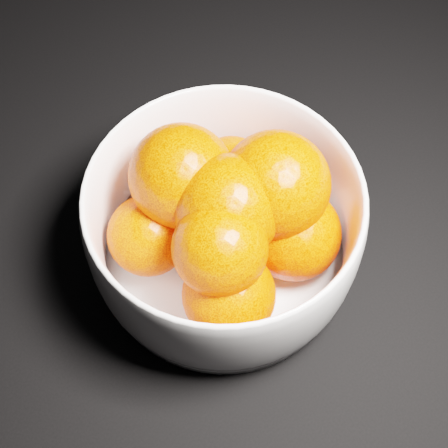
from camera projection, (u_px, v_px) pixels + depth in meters
ground at (275, 4)px, 0.76m from camera, size 3.00×3.00×0.00m
bowl at (224, 227)px, 0.53m from camera, size 0.23×0.23×0.11m
orange_pile at (230, 215)px, 0.51m from camera, size 0.18×0.18×0.13m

